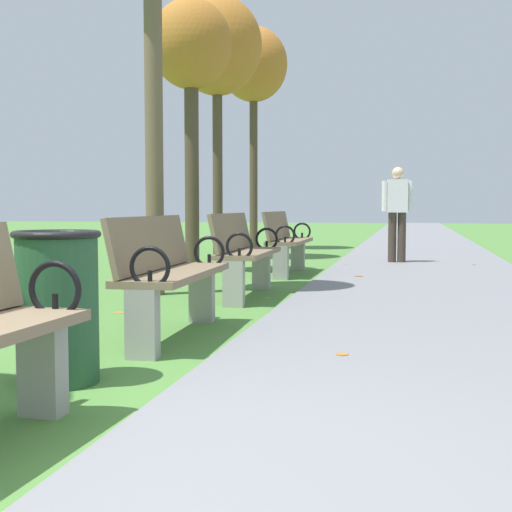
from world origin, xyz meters
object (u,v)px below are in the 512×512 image
object	(u,v)px
park_bench_4	(286,241)
tree_5	(254,67)
park_bench_3	(244,252)
tree_4	(217,48)
tree_3	(191,53)
pedestrian_walking	(397,209)
park_bench_2	(169,272)
trash_bin	(58,306)

from	to	relation	value
park_bench_4	tree_5	distance (m)	6.92
park_bench_3	tree_4	xyz separation A→B (m)	(-1.75, 5.27, 3.35)
tree_3	tree_5	world-z (taller)	tree_5
pedestrian_walking	tree_4	bearing A→B (deg)	174.97
park_bench_3	tree_4	bearing A→B (deg)	108.38
park_bench_2	tree_5	distance (m)	11.39
pedestrian_walking	tree_5	bearing A→B (deg)	134.57
park_bench_3	park_bench_4	world-z (taller)	same
tree_3	pedestrian_walking	xyz separation A→B (m)	(2.89, 2.44, -2.25)
pedestrian_walking	tree_3	bearing A→B (deg)	-139.82
park_bench_3	trash_bin	bearing A→B (deg)	-92.22
park_bench_3	park_bench_4	xyz separation A→B (m)	(-0.00, 2.62, 0.00)
tree_4	tree_3	bearing A→B (deg)	-82.30
park_bench_3	tree_5	distance (m)	9.19
park_bench_2	pedestrian_walking	xyz separation A→B (m)	(1.51, 7.37, 0.44)
tree_3	trash_bin	bearing A→B (deg)	-78.98
tree_3	trash_bin	xyz separation A→B (m)	(1.23, -6.34, -2.75)
tree_3	tree_4	distance (m)	2.83
park_bench_2	trash_bin	bearing A→B (deg)	-95.97
park_bench_2	tree_3	bearing A→B (deg)	105.66
tree_3	pedestrian_walking	distance (m)	4.40
tree_3	park_bench_4	bearing A→B (deg)	3.43
park_bench_4	tree_3	world-z (taller)	tree_3
park_bench_4	pedestrian_walking	xyz separation A→B (m)	(1.51, 2.36, 0.44)
park_bench_4	trash_bin	bearing A→B (deg)	-91.31
tree_4	tree_5	xyz separation A→B (m)	(0.00, 3.02, 0.23)
park_bench_2	pedestrian_walking	size ratio (longest dim) A/B	1.00
park_bench_2	park_bench_3	xyz separation A→B (m)	(-0.00, 2.39, 0.00)
pedestrian_walking	trash_bin	size ratio (longest dim) A/B	1.93
tree_4	tree_5	distance (m)	3.03
tree_3	tree_4	bearing A→B (deg)	97.70
park_bench_4	trash_bin	distance (m)	6.42
park_bench_2	tree_5	size ratio (longest dim) A/B	0.32
trash_bin	park_bench_3	bearing A→B (deg)	87.78
park_bench_4	trash_bin	xyz separation A→B (m)	(-0.15, -6.42, -0.06)
park_bench_3	tree_4	size ratio (longest dim) A/B	0.34
tree_3	tree_5	bearing A→B (deg)	93.64
tree_5	pedestrian_walking	xyz separation A→B (m)	(3.25, -3.30, -3.14)
park_bench_4	tree_3	bearing A→B (deg)	-176.57
park_bench_2	park_bench_4	xyz separation A→B (m)	(-0.00, 5.01, 0.00)
tree_3	trash_bin	size ratio (longest dim) A/B	4.69
tree_4	park_bench_3	bearing A→B (deg)	-71.62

